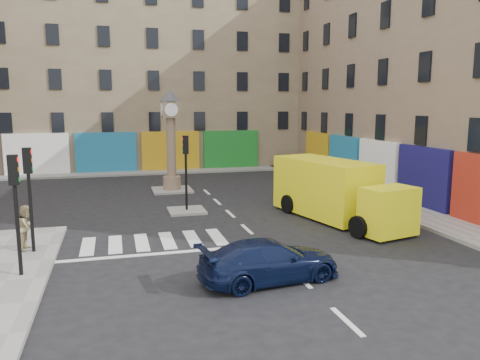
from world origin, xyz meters
name	(u,v)px	position (x,y,z in m)	size (l,w,h in m)	color
ground	(278,258)	(0.00, 0.00, 0.00)	(120.00, 120.00, 0.00)	black
sidewalk_right	(359,193)	(8.70, 10.00, 0.07)	(2.60, 30.00, 0.15)	gray
sidewalk_far	(134,173)	(-4.00, 22.20, 0.07)	(32.00, 2.40, 0.15)	gray
island_near	(187,211)	(-2.00, 8.00, 0.06)	(1.80, 1.80, 0.12)	gray
island_far	(172,190)	(-2.00, 14.00, 0.06)	(2.40, 2.40, 0.12)	gray
building_right	(457,60)	(15.00, 10.00, 8.00)	(10.00, 30.00, 16.00)	#856E57
building_far	(127,68)	(-4.00, 28.00, 8.50)	(32.00, 10.00, 17.00)	#8A795C
traffic_light_left_near	(15,196)	(-8.30, 0.20, 2.62)	(0.28, 0.22, 3.70)	black
traffic_light_left_far	(29,183)	(-8.30, 2.60, 2.62)	(0.28, 0.22, 3.70)	black
traffic_light_island	(186,161)	(-2.00, 8.00, 2.59)	(0.28, 0.22, 3.70)	black
clock_pillar	(171,134)	(-2.00, 14.00, 3.55)	(1.20, 1.20, 6.10)	#856E57
navy_sedan	(269,261)	(-0.98, -1.90, 0.64)	(1.78, 4.38, 1.27)	black
yellow_van	(335,191)	(4.42, 4.63, 1.36)	(3.91, 7.83, 2.74)	#FFF515
pedestrian_tan	(27,227)	(-8.53, 2.95, 0.96)	(0.79, 0.61, 1.62)	tan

